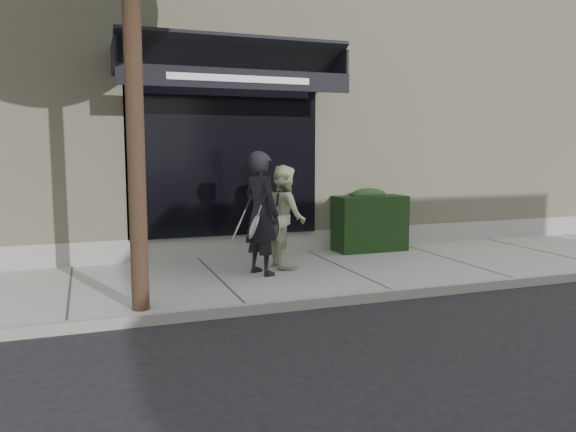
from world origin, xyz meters
name	(u,v)px	position (x,y,z in m)	size (l,w,h in m)	color
ground	(343,275)	(0.00, 0.00, 0.00)	(80.00, 80.00, 0.00)	black
sidewalk	(343,271)	(0.00, 0.00, 0.06)	(20.00, 3.00, 0.12)	#9C9D98
curb	(394,294)	(0.00, -1.55, 0.07)	(20.00, 0.10, 0.14)	gray
building_facade	(253,116)	(-0.01, 4.96, 2.74)	(14.30, 8.04, 5.64)	#BDB690
hedge	(368,221)	(1.10, 1.25, 0.66)	(1.30, 0.70, 1.14)	black
pedestrian_front	(261,213)	(-1.34, 0.00, 1.03)	(0.91, 0.92, 1.82)	black
pedestrian_back	(285,216)	(-0.84, 0.39, 0.92)	(0.68, 0.84, 1.60)	beige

